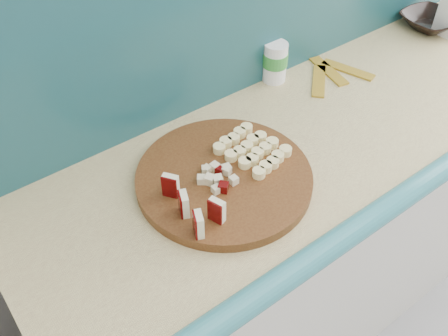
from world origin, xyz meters
TOP-DOWN VIEW (x-y plane):
  - kitchen_counter at (0.10, 1.50)m, footprint 2.20×0.63m
  - cutting_board at (-0.45, 1.50)m, footprint 0.50×0.50m
  - apple_wedges at (-0.59, 1.44)m, footprint 0.08×0.17m
  - apple_chunks at (-0.48, 1.49)m, footprint 0.06×0.07m
  - banana_slices at (-0.35, 1.52)m, footprint 0.16×0.18m
  - brown_bowl at (0.59, 1.68)m, footprint 0.20×0.20m
  - canister at (-0.06, 1.76)m, footprint 0.08×0.08m
  - banana_peel at (0.10, 1.67)m, footprint 0.24×0.21m

SIDE VIEW (x-z plane):
  - kitchen_counter at x=0.10m, z-range 0.00..0.91m
  - banana_peel at x=0.10m, z-range 0.91..0.92m
  - cutting_board at x=-0.45m, z-range 0.91..0.94m
  - brown_bowl at x=0.59m, z-range 0.91..0.96m
  - banana_slices at x=-0.35m, z-range 0.94..0.96m
  - apple_chunks at x=-0.48m, z-range 0.94..0.96m
  - apple_wedges at x=-0.59m, z-range 0.94..1.00m
  - canister at x=-0.06m, z-range 0.91..1.04m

